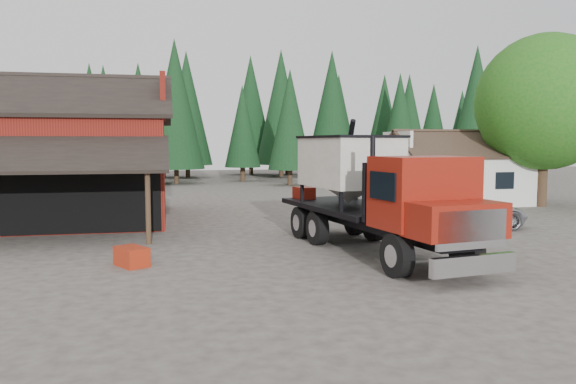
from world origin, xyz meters
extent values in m
plane|color=#463C37|center=(0.00, 0.00, 0.00)|extent=(120.00, 120.00, 0.00)
cube|color=maroon|center=(-11.00, 10.00, 2.50)|extent=(12.00, 10.00, 5.00)
cube|color=black|center=(-11.00, 7.50, 6.00)|extent=(12.80, 5.53, 2.35)
cube|color=black|center=(-11.00, 12.50, 6.00)|extent=(12.80, 5.53, 2.35)
cube|color=maroon|center=(-5.00, 10.00, 6.00)|extent=(0.25, 7.00, 2.00)
cylinder|color=#382619|center=(-5.60, 2.10, 1.40)|extent=(0.20, 0.20, 2.80)
cube|color=black|center=(-11.00, 4.95, 2.00)|extent=(11.70, 0.08, 3.90)
cube|color=silver|center=(13.00, 13.00, 1.50)|extent=(8.00, 6.00, 3.00)
cube|color=#38281E|center=(13.00, 11.50, 3.75)|extent=(8.60, 3.42, 1.80)
cube|color=#38281E|center=(13.00, 14.50, 3.75)|extent=(8.60, 3.42, 1.80)
cube|color=silver|center=(9.00, 13.00, 3.75)|extent=(0.20, 4.20, 1.50)
cube|color=silver|center=(17.00, 13.00, 3.75)|extent=(0.20, 4.20, 1.50)
cube|color=#38281E|center=(11.50, 9.98, 1.00)|extent=(0.90, 0.06, 2.00)
cube|color=black|center=(14.50, 9.98, 1.60)|extent=(1.20, 0.06, 1.00)
cylinder|color=#382619|center=(17.00, 10.00, 1.60)|extent=(0.60, 0.60, 3.20)
sphere|color=#195B14|center=(17.00, 10.00, 6.20)|extent=(8.00, 8.00, 8.00)
sphere|color=#195B14|center=(15.80, 10.80, 5.00)|extent=(4.40, 4.40, 4.40)
sphere|color=#195B14|center=(18.00, 9.20, 5.30)|extent=(4.80, 4.80, 4.80)
cylinder|color=#382619|center=(6.00, 30.00, 0.80)|extent=(0.44, 0.44, 1.60)
cone|color=black|center=(6.00, 30.00, 5.90)|extent=(3.96, 3.96, 9.00)
cylinder|color=#382619|center=(22.00, 26.00, 0.80)|extent=(0.44, 0.44, 1.60)
cone|color=black|center=(22.00, 26.00, 6.90)|extent=(4.84, 4.84, 11.00)
cylinder|color=#382619|center=(-4.00, 34.00, 0.80)|extent=(0.44, 0.44, 1.60)
cone|color=black|center=(-4.00, 34.00, 7.40)|extent=(5.28, 5.28, 12.00)
cylinder|color=black|center=(1.42, -4.81, 0.63)|extent=(0.59, 1.30, 1.26)
cylinder|color=black|center=(3.79, -4.44, 0.63)|extent=(0.59, 1.30, 1.26)
cylinder|color=black|center=(0.57, 0.61, 0.63)|extent=(0.59, 1.30, 1.26)
cylinder|color=black|center=(2.94, 0.98, 0.63)|extent=(0.59, 1.30, 1.26)
cylinder|color=black|center=(0.32, 2.19, 0.63)|extent=(0.59, 1.30, 1.26)
cylinder|color=black|center=(2.69, 2.56, 0.63)|extent=(0.59, 1.30, 1.26)
cube|color=black|center=(2.04, -1.01, 1.09)|extent=(2.77, 9.91, 0.46)
cube|color=silver|center=(2.88, -6.37, 0.63)|extent=(2.63, 0.61, 0.51)
cube|color=silver|center=(2.86, -6.26, 1.54)|extent=(2.16, 0.45, 1.03)
cube|color=maroon|center=(2.76, -5.58, 1.71)|extent=(2.77, 1.87, 0.97)
cube|color=maroon|center=(2.52, -4.12, 2.34)|extent=(3.01, 2.35, 2.11)
cube|color=black|center=(2.67, -5.02, 2.69)|extent=(2.39, 0.46, 1.03)
cylinder|color=black|center=(1.24, -3.28, 2.97)|extent=(0.18, 0.18, 2.06)
cube|color=black|center=(2.35, -2.99, 2.29)|extent=(2.79, 0.57, 1.83)
cube|color=black|center=(1.79, 0.57, 1.39)|extent=(3.91, 7.00, 0.18)
cube|color=beige|center=(1.79, 0.57, 3.09)|extent=(3.18, 4.14, 1.83)
cone|color=beige|center=(1.79, 0.57, 1.94)|extent=(2.88, 2.88, 0.80)
cube|color=black|center=(1.79, 0.57, 4.02)|extent=(3.31, 4.27, 0.09)
cylinder|color=black|center=(2.22, 2.26, 2.97)|extent=(0.47, 2.54, 3.49)
cube|color=maroon|center=(0.68, 3.17, 1.71)|extent=(0.82, 1.01, 0.51)
cylinder|color=silver|center=(3.71, -3.18, 0.97)|extent=(0.81, 1.23, 0.64)
imported|color=#B5B6BD|center=(8.00, 3.00, 0.76)|extent=(5.67, 2.92, 1.53)
cube|color=#9C2611|center=(-6.00, -1.71, 0.30)|extent=(1.16, 1.30, 0.60)
camera|label=1|loc=(-4.89, -19.40, 3.80)|focal=35.00mm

